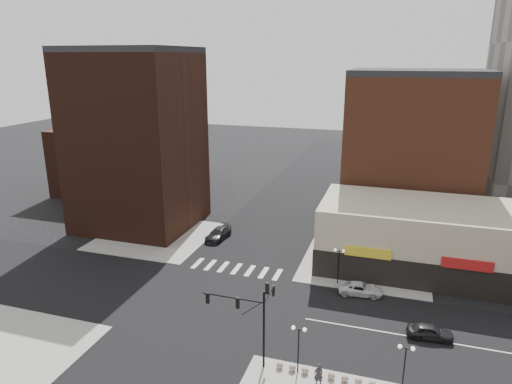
% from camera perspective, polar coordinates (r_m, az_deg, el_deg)
% --- Properties ---
extents(ground, '(240.00, 240.00, 0.00)m').
position_cam_1_polar(ground, '(48.82, -5.71, -13.61)').
color(ground, black).
rests_on(ground, ground).
extents(road_ew, '(200.00, 14.00, 0.02)m').
position_cam_1_polar(road_ew, '(48.82, -5.71, -13.60)').
color(road_ew, black).
rests_on(road_ew, ground).
extents(road_ns, '(14.00, 200.00, 0.02)m').
position_cam_1_polar(road_ns, '(48.82, -5.71, -13.60)').
color(road_ns, black).
rests_on(road_ns, ground).
extents(sidewalk_nw, '(15.00, 15.00, 0.12)m').
position_cam_1_polar(sidewalk_nw, '(66.47, -12.37, -5.38)').
color(sidewalk_nw, gray).
rests_on(sidewalk_nw, ground).
extents(sidewalk_ne, '(15.00, 15.00, 0.12)m').
position_cam_1_polar(sidewalk_ne, '(58.50, 13.47, -8.58)').
color(sidewalk_ne, gray).
rests_on(sidewalk_ne, ground).
extents(building_nw, '(16.00, 15.00, 25.00)m').
position_cam_1_polar(building_nw, '(68.63, -14.65, 5.99)').
color(building_nw, '#351911').
rests_on(building_nw, ground).
extents(building_nw_low, '(20.00, 18.00, 12.00)m').
position_cam_1_polar(building_nw_low, '(89.59, -16.23, 4.02)').
color(building_nw_low, '#351911').
rests_on(building_nw_low, ground).
extents(building_ne_midrise, '(18.00, 15.00, 22.00)m').
position_cam_1_polar(building_ne_midrise, '(69.44, 18.78, 4.50)').
color(building_ne_midrise, brown).
rests_on(building_ne_midrise, ground).
extents(building_ne_row, '(24.20, 12.20, 8.00)m').
position_cam_1_polar(building_ne_row, '(57.76, 20.19, -6.01)').
color(building_ne_row, beige).
rests_on(building_ne_row, ground).
extents(traffic_signal, '(5.59, 3.09, 7.77)m').
position_cam_1_polar(traffic_signal, '(37.76, -0.29, -14.56)').
color(traffic_signal, black).
rests_on(traffic_signal, ground).
extents(street_lamp_se_a, '(1.22, 0.32, 4.16)m').
position_cam_1_polar(street_lamp_se_a, '(37.73, 5.36, -17.69)').
color(street_lamp_se_a, black).
rests_on(street_lamp_se_a, sidewalk_se).
extents(street_lamp_se_b, '(1.22, 0.32, 4.16)m').
position_cam_1_polar(street_lamp_se_b, '(37.27, 18.16, -19.03)').
color(street_lamp_se_b, black).
rests_on(street_lamp_se_b, sidewalk_se).
extents(street_lamp_ne, '(1.22, 0.32, 4.16)m').
position_cam_1_polar(street_lamp_ne, '(51.45, 10.33, -8.03)').
color(street_lamp_ne, black).
rests_on(street_lamp_ne, sidewalk_ne).
extents(bollard_row, '(8.97, 0.57, 0.57)m').
position_cam_1_polar(bollard_row, '(39.09, 9.40, -21.71)').
color(bollard_row, '#866E5C').
rests_on(bollard_row, sidewalk_se).
extents(white_suv, '(4.83, 2.57, 1.29)m').
position_cam_1_polar(white_suv, '(51.07, 12.94, -11.71)').
color(white_suv, silver).
rests_on(white_suv, ground).
extents(dark_sedan_east, '(4.14, 1.91, 1.38)m').
position_cam_1_polar(dark_sedan_east, '(45.73, 20.92, -16.01)').
color(dark_sedan_east, black).
rests_on(dark_sedan_east, ground).
extents(dark_sedan_north, '(2.63, 5.41, 1.52)m').
position_cam_1_polar(dark_sedan_north, '(64.06, -4.72, -5.21)').
color(dark_sedan_north, black).
rests_on(dark_sedan_north, ground).
extents(pedestrian, '(0.80, 0.67, 1.88)m').
position_cam_1_polar(pedestrian, '(38.03, 7.83, -21.64)').
color(pedestrian, '#262429').
rests_on(pedestrian, sidewalk_se).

